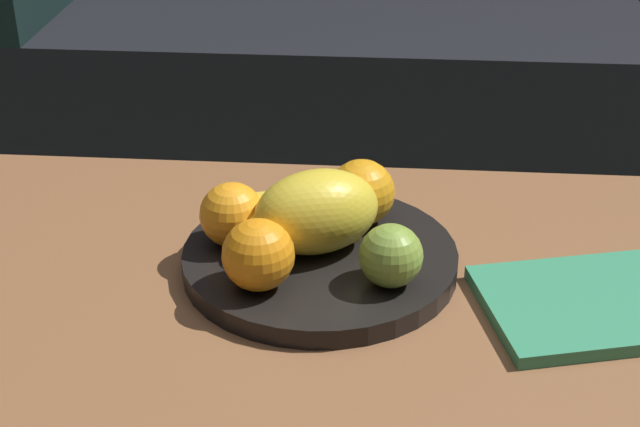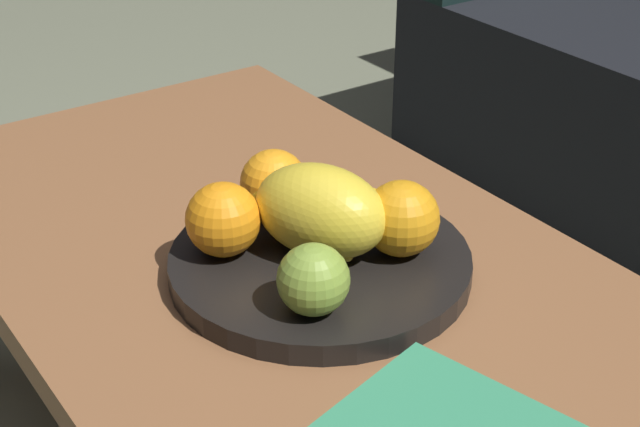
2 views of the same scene
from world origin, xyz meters
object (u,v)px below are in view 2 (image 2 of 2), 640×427
object	(u,v)px
melon_large_front	(321,211)
orange_right	(274,183)
coffee_table	(316,314)
banana_bunch	(323,213)
orange_left	(223,219)
apple_front	(313,280)
orange_front	(401,218)
fruit_bowl	(320,263)

from	to	relation	value
melon_large_front	orange_right	xyz separation A→B (m)	(-0.10, 0.00, -0.01)
coffee_table	melon_large_front	world-z (taller)	melon_large_front
coffee_table	melon_large_front	bearing A→B (deg)	135.00
melon_large_front	banana_bunch	bearing A→B (deg)	141.67
orange_left	orange_right	world-z (taller)	orange_left
melon_large_front	apple_front	bearing A→B (deg)	-38.27
orange_left	banana_bunch	distance (m)	0.11
melon_large_front	banana_bunch	size ratio (longest dim) A/B	0.92
orange_front	apple_front	distance (m)	0.15
coffee_table	orange_front	world-z (taller)	orange_front
orange_right	apple_front	bearing A→B (deg)	-21.42
orange_front	coffee_table	bearing A→B (deg)	-109.40
apple_front	orange_left	bearing A→B (deg)	-173.24
orange_front	orange_right	size ratio (longest dim) A/B	1.06
fruit_bowl	melon_large_front	bearing A→B (deg)	138.72
melon_large_front	apple_front	world-z (taller)	melon_large_front
coffee_table	orange_front	size ratio (longest dim) A/B	14.71
coffee_table	fruit_bowl	bearing A→B (deg)	133.99
coffee_table	orange_left	bearing A→B (deg)	-138.23
orange_front	banana_bunch	bearing A→B (deg)	-148.14
coffee_table	melon_large_front	size ratio (longest dim) A/B	8.07
orange_left	banana_bunch	xyz separation A→B (m)	(0.03, 0.11, -0.01)
fruit_bowl	banana_bunch	size ratio (longest dim) A/B	2.01
coffee_table	fruit_bowl	size ratio (longest dim) A/B	3.71
apple_front	melon_large_front	bearing A→B (deg)	141.73
coffee_table	orange_left	size ratio (longest dim) A/B	15.00
melon_large_front	apple_front	size ratio (longest dim) A/B	2.09
fruit_bowl	banana_bunch	world-z (taller)	banana_bunch
orange_right	banana_bunch	distance (m)	0.08
coffee_table	banana_bunch	distance (m)	0.11
coffee_table	orange_left	world-z (taller)	orange_left
orange_left	coffee_table	bearing A→B (deg)	41.77
melon_large_front	orange_right	world-z (taller)	melon_large_front
coffee_table	fruit_bowl	world-z (taller)	fruit_bowl
coffee_table	apple_front	bearing A→B (deg)	-36.19
fruit_bowl	orange_right	distance (m)	0.12
coffee_table	orange_left	xyz separation A→B (m)	(-0.08, -0.07, 0.11)
orange_left	apple_front	xyz separation A→B (m)	(0.15, 0.02, -0.00)
orange_right	apple_front	size ratio (longest dim) A/B	1.08
orange_front	orange_right	world-z (taller)	orange_front
melon_large_front	banana_bunch	world-z (taller)	melon_large_front
melon_large_front	fruit_bowl	bearing A→B (deg)	-41.28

